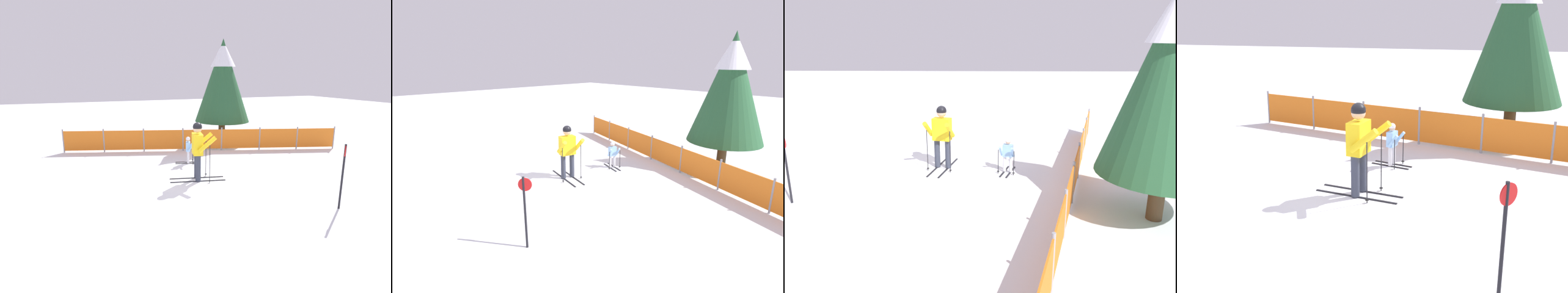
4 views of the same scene
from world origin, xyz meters
The scene contains 6 objects.
ground_plane centered at (0.00, 0.00, 0.00)m, with size 60.00×60.00×0.00m, color white.
skier_adult centered at (0.31, 0.29, 1.06)m, with size 1.72×0.85×1.78m.
skier_child centered at (0.63, 2.11, 0.56)m, with size 0.94×0.54×0.98m.
safety_fence centered at (1.80, 3.70, 0.49)m, with size 10.99×3.36×0.97m.
conifer_far centered at (3.31, 4.99, 2.91)m, with size 2.54×2.54×4.71m.
trail_marker centered at (2.74, -2.81, 0.97)m, with size 0.21×0.21×1.59m.
Camera 1 is at (-2.88, -7.95, 3.13)m, focal length 28.00 mm.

